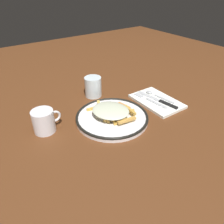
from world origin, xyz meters
TOP-DOWN VIEW (x-y plane):
  - ground_plane at (0.00, 0.00)m, footprint 2.60×2.60m
  - plate at (0.00, 0.00)m, footprint 0.29×0.29m
  - fries_heap at (-0.00, -0.00)m, footprint 0.18×0.20m
  - napkin at (0.24, -0.01)m, footprint 0.15×0.23m
  - fork at (0.21, 0.01)m, footprint 0.04×0.18m
  - knife at (0.24, -0.02)m, footprint 0.04×0.21m
  - spoon at (0.26, 0.03)m, footprint 0.04×0.15m
  - water_glass at (0.04, 0.21)m, footprint 0.08×0.08m
  - coffee_mug at (-0.24, 0.08)m, footprint 0.11×0.08m

SIDE VIEW (x-z plane):
  - ground_plane at x=0.00m, z-range 0.00..0.00m
  - napkin at x=0.24m, z-range 0.00..0.01m
  - plate at x=0.00m, z-range 0.00..0.02m
  - fork at x=0.21m, z-range 0.01..0.02m
  - knife at x=0.24m, z-range 0.01..0.02m
  - spoon at x=0.26m, z-range 0.01..0.02m
  - fries_heap at x=0.00m, z-range 0.02..0.06m
  - coffee_mug at x=-0.24m, z-range 0.00..0.08m
  - water_glass at x=0.04m, z-range 0.00..0.09m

